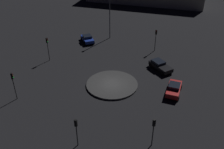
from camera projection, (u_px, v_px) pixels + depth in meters
name	position (u px, v px, depth m)	size (l,w,h in m)	color
ground_plane	(112.00, 85.00, 39.75)	(114.72, 114.72, 0.00)	black
roundabout_island	(112.00, 84.00, 39.68)	(8.05, 8.05, 0.26)	#383838
car_blue	(87.00, 39.00, 53.16)	(2.20, 4.03, 1.46)	#1E38A5
car_red	(174.00, 89.00, 37.53)	(4.07, 4.42, 1.54)	red
car_black	(160.00, 66.00, 43.42)	(2.82, 4.66, 1.44)	black
traffic_light_east	(13.00, 81.00, 35.13)	(0.37, 0.32, 4.32)	#2D2D2D
traffic_light_north	(153.00, 127.00, 27.82)	(0.31, 0.36, 3.86)	#2D2D2D
traffic_light_northeast	(76.00, 127.00, 27.84)	(0.37, 0.39, 3.83)	#2D2D2D
traffic_light_southeast	(48.00, 45.00, 45.00)	(0.37, 0.39, 4.42)	#2D2D2D
traffic_light_southwest	(156.00, 36.00, 48.32)	(0.39, 0.37, 4.37)	#2D2D2D
streetlamp_south	(110.00, 9.00, 52.02)	(0.54, 0.54, 9.86)	#4C4C51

